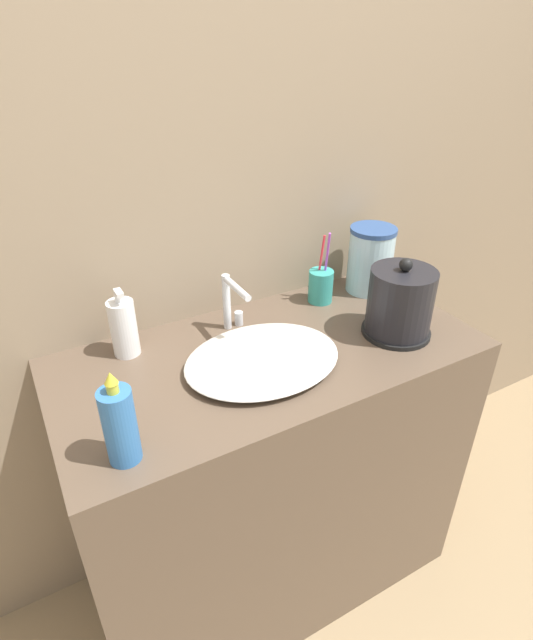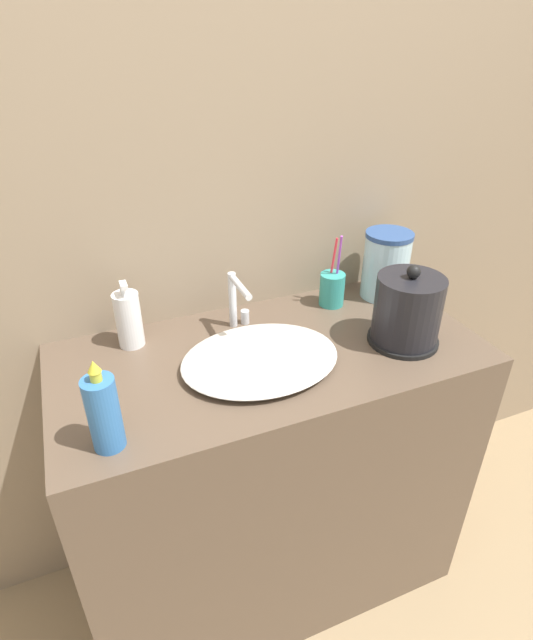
# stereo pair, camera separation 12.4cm
# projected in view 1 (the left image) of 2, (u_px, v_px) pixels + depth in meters

# --- Properties ---
(ground_plane) EXTENTS (12.00, 12.00, 0.00)m
(ground_plane) POSITION_uv_depth(u_px,v_px,m) (312.00, 635.00, 1.56)
(ground_plane) COLOR #997F5B
(wall_back) EXTENTS (6.00, 0.04, 2.60)m
(wall_back) POSITION_uv_depth(u_px,v_px,m) (218.00, 177.00, 1.31)
(wall_back) COLOR gray
(wall_back) RESTS_ON ground_plane
(vanity_counter) EXTENTS (1.11, 0.54, 0.91)m
(vanity_counter) POSITION_uv_depth(u_px,v_px,m) (270.00, 475.00, 1.53)
(vanity_counter) COLOR brown
(vanity_counter) RESTS_ON ground_plane
(sink_basin) EXTENTS (0.40, 0.31, 0.04)m
(sink_basin) POSITION_uv_depth(u_px,v_px,m) (263.00, 358.00, 1.24)
(sink_basin) COLOR silver
(sink_basin) RESTS_ON vanity_counter
(faucet) EXTENTS (0.06, 0.14, 0.16)m
(faucet) POSITION_uv_depth(u_px,v_px,m) (231.00, 301.00, 1.34)
(faucet) COLOR silver
(faucet) RESTS_ON vanity_counter
(electric_kettle) EXTENTS (0.19, 0.19, 0.22)m
(electric_kettle) POSITION_uv_depth(u_px,v_px,m) (400.00, 305.00, 1.33)
(electric_kettle) COLOR black
(electric_kettle) RESTS_ON vanity_counter
(toothbrush_cup) EXTENTS (0.07, 0.07, 0.23)m
(toothbrush_cup) POSITION_uv_depth(u_px,v_px,m) (321.00, 285.00, 1.51)
(toothbrush_cup) COLOR teal
(toothbrush_cup) RESTS_ON vanity_counter
(lotion_bottle) EXTENTS (0.07, 0.07, 0.19)m
(lotion_bottle) POSITION_uv_depth(u_px,v_px,m) (124.00, 328.00, 1.25)
(lotion_bottle) COLOR white
(lotion_bottle) RESTS_ON vanity_counter
(shampoo_bottle) EXTENTS (0.06, 0.06, 0.21)m
(shampoo_bottle) POSITION_uv_depth(u_px,v_px,m) (120.00, 425.00, 0.94)
(shampoo_bottle) COLOR #3370B7
(shampoo_bottle) RESTS_ON vanity_counter
(water_pitcher) EXTENTS (0.14, 0.14, 0.21)m
(water_pitcher) POSITION_uv_depth(u_px,v_px,m) (370.00, 259.00, 1.55)
(water_pitcher) COLOR #B2DBEA
(water_pitcher) RESTS_ON vanity_counter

